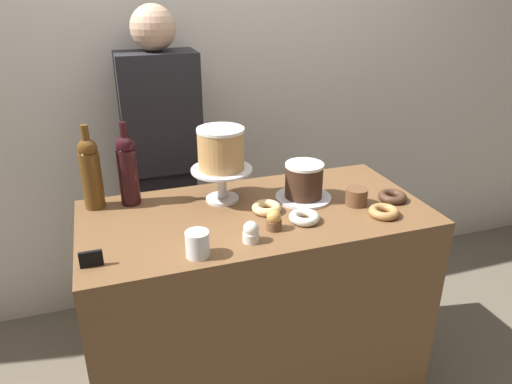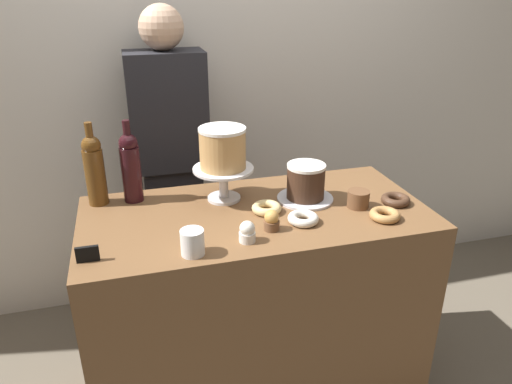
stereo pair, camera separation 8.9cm
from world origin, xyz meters
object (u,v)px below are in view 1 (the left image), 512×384
(cupcake_vanilla, at_px, (251,232))
(cookie_stack, at_px, (356,197))
(donut_glazed, at_px, (267,208))
(wine_bottle_amber, at_px, (91,172))
(donut_sugar, at_px, (304,217))
(price_sign_chalkboard, at_px, (91,259))
(chocolate_round_cake, at_px, (304,180))
(wine_bottle_dark_red, at_px, (128,169))
(donut_maple, at_px, (384,212))
(donut_chocolate, at_px, (392,197))
(white_layer_cake, at_px, (221,149))
(barista_figure, at_px, (165,170))
(cake_stand_pedestal, at_px, (222,178))
(cupcake_caramel, at_px, (274,220))
(coffee_cup_ceramic, at_px, (198,244))

(cupcake_vanilla, relative_size, cookie_stack, 0.88)
(cupcake_vanilla, xyz_separation_m, donut_glazed, (0.13, 0.19, -0.02))
(wine_bottle_amber, relative_size, donut_sugar, 2.91)
(price_sign_chalkboard, bearing_deg, chocolate_round_cake, 17.11)
(wine_bottle_dark_red, relative_size, donut_maple, 2.91)
(price_sign_chalkboard, bearing_deg, donut_chocolate, 6.09)
(donut_sugar, height_order, price_sign_chalkboard, price_sign_chalkboard)
(wine_bottle_amber, distance_m, cookie_stack, 1.01)
(white_layer_cake, xyz_separation_m, barista_figure, (-0.15, 0.54, -0.26))
(cake_stand_pedestal, relative_size, barista_figure, 0.15)
(white_layer_cake, distance_m, cupcake_caramel, 0.36)
(cake_stand_pedestal, height_order, price_sign_chalkboard, cake_stand_pedestal)
(cupcake_vanilla, xyz_separation_m, donut_maple, (0.52, 0.02, -0.02))
(cake_stand_pedestal, xyz_separation_m, price_sign_chalkboard, (-0.50, -0.34, -0.07))
(cake_stand_pedestal, distance_m, chocolate_round_cake, 0.32)
(wine_bottle_dark_red, height_order, donut_chocolate, wine_bottle_dark_red)
(cake_stand_pedestal, bearing_deg, wine_bottle_amber, 168.85)
(donut_sugar, relative_size, coffee_cup_ceramic, 1.32)
(chocolate_round_cake, xyz_separation_m, cookie_stack, (0.17, -0.12, -0.05))
(cake_stand_pedestal, distance_m, cupcake_caramel, 0.32)
(price_sign_chalkboard, bearing_deg, white_layer_cake, 34.08)
(donut_chocolate, height_order, cookie_stack, cookie_stack)
(cupcake_vanilla, bearing_deg, chocolate_round_cake, 40.52)
(donut_chocolate, height_order, coffee_cup_ceramic, coffee_cup_ceramic)
(cupcake_caramel, height_order, donut_maple, cupcake_caramel)
(cupcake_caramel, bearing_deg, barista_figure, 107.30)
(cake_stand_pedestal, height_order, cupcake_caramel, cake_stand_pedestal)
(coffee_cup_ceramic, relative_size, barista_figure, 0.05)
(donut_maple, bearing_deg, donut_chocolate, 45.07)
(barista_figure, bearing_deg, donut_glazed, -67.88)
(cake_stand_pedestal, relative_size, donut_chocolate, 2.12)
(wine_bottle_dark_red, distance_m, coffee_cup_ceramic, 0.51)
(wine_bottle_amber, bearing_deg, donut_sugar, -27.30)
(cake_stand_pedestal, height_order, white_layer_cake, white_layer_cake)
(wine_bottle_dark_red, relative_size, cookie_stack, 3.87)
(white_layer_cake, bearing_deg, donut_maple, -31.58)
(white_layer_cake, xyz_separation_m, wine_bottle_amber, (-0.48, 0.09, -0.07))
(cupcake_vanilla, height_order, donut_glazed, cupcake_vanilla)
(donut_maple, bearing_deg, cake_stand_pedestal, 148.42)
(white_layer_cake, height_order, cookie_stack, white_layer_cake)
(cupcake_caramel, bearing_deg, wine_bottle_amber, 146.53)
(cake_stand_pedestal, height_order, cookie_stack, cake_stand_pedestal)
(chocolate_round_cake, xyz_separation_m, donut_chocolate, (0.33, -0.13, -0.06))
(white_layer_cake, relative_size, barista_figure, 0.11)
(cupcake_vanilla, distance_m, donut_glazed, 0.23)
(price_sign_chalkboard, bearing_deg, donut_glazed, 16.24)
(cake_stand_pedestal, height_order, barista_figure, barista_figure)
(white_layer_cake, bearing_deg, cake_stand_pedestal, 116.57)
(cupcake_caramel, xyz_separation_m, price_sign_chalkboard, (-0.61, -0.05, -0.01))
(cupcake_caramel, relative_size, barista_figure, 0.05)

